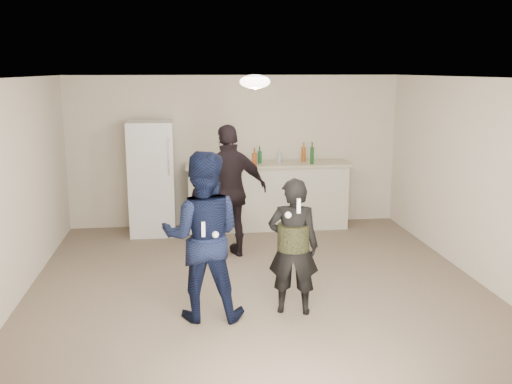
{
  "coord_description": "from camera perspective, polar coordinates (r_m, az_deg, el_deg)",
  "views": [
    {
      "loc": [
        -0.84,
        -6.43,
        2.59
      ],
      "look_at": [
        0.0,
        0.2,
        1.15
      ],
      "focal_mm": 40.0,
      "sensor_mm": 36.0,
      "label": 1
    }
  ],
  "objects": [
    {
      "name": "floor",
      "position": [
        6.98,
        0.21,
        -9.61
      ],
      "size": [
        6.0,
        6.0,
        0.0
      ],
      "primitive_type": "plane",
      "color": "#6B5B4C",
      "rests_on": "ground"
    },
    {
      "name": "ceiling",
      "position": [
        6.49,
        0.23,
        11.36
      ],
      "size": [
        6.0,
        6.0,
        0.0
      ],
      "primitive_type": "plane",
      "rotation": [
        3.14,
        0.0,
        0.0
      ],
      "color": "silver",
      "rests_on": "wall_back"
    },
    {
      "name": "wall_back",
      "position": [
        9.56,
        -2.11,
        4.1
      ],
      "size": [
        6.0,
        0.0,
        6.0
      ],
      "primitive_type": "plane",
      "rotation": [
        1.57,
        0.0,
        0.0
      ],
      "color": "beige",
      "rests_on": "floor"
    },
    {
      "name": "wall_front",
      "position": [
        3.78,
        6.17,
        -8.71
      ],
      "size": [
        6.0,
        0.0,
        6.0
      ],
      "primitive_type": "plane",
      "rotation": [
        -1.57,
        0.0,
        0.0
      ],
      "color": "beige",
      "rests_on": "floor"
    },
    {
      "name": "wall_left",
      "position": [
        6.84,
        -23.27,
        -0.14
      ],
      "size": [
        0.0,
        6.0,
        6.0
      ],
      "primitive_type": "plane",
      "rotation": [
        1.57,
        0.0,
        1.57
      ],
      "color": "beige",
      "rests_on": "floor"
    },
    {
      "name": "wall_right",
      "position": [
        7.48,
        21.59,
        0.98
      ],
      "size": [
        0.0,
        6.0,
        6.0
      ],
      "primitive_type": "plane",
      "rotation": [
        1.57,
        0.0,
        -1.57
      ],
      "color": "beige",
      "rests_on": "floor"
    },
    {
      "name": "counter",
      "position": [
        9.43,
        1.16,
        -0.49
      ],
      "size": [
        2.6,
        0.56,
        1.05
      ],
      "primitive_type": "cube",
      "color": "beige",
      "rests_on": "floor"
    },
    {
      "name": "counter_top",
      "position": [
        9.32,
        1.18,
        2.78
      ],
      "size": [
        2.68,
        0.64,
        0.04
      ],
      "primitive_type": "cube",
      "color": "beige",
      "rests_on": "counter"
    },
    {
      "name": "fridge",
      "position": [
        9.2,
        -10.37,
        1.38
      ],
      "size": [
        0.7,
        0.7,
        1.8
      ],
      "primitive_type": "cube",
      "color": "white",
      "rests_on": "floor"
    },
    {
      "name": "fridge_handle",
      "position": [
        8.76,
        -8.76,
        3.55
      ],
      "size": [
        0.02,
        0.02,
        0.6
      ],
      "primitive_type": "cylinder",
      "color": "silver",
      "rests_on": "fridge"
    },
    {
      "name": "ceiling_dome",
      "position": [
        6.78,
        -0.11,
        10.98
      ],
      "size": [
        0.36,
        0.36,
        0.16
      ],
      "primitive_type": "ellipsoid",
      "color": "white",
      "rests_on": "ceiling"
    },
    {
      "name": "shaker",
      "position": [
        9.19,
        -4.12,
        3.28
      ],
      "size": [
        0.08,
        0.08,
        0.17
      ],
      "primitive_type": "cylinder",
      "color": "#BCBBC0",
      "rests_on": "counter_top"
    },
    {
      "name": "man",
      "position": [
        5.96,
        -5.36,
        -4.43
      ],
      "size": [
        0.95,
        0.78,
        1.79
      ],
      "primitive_type": "imported",
      "rotation": [
        0.0,
        0.0,
        3.01
      ],
      "color": "#101C45",
      "rests_on": "floor"
    },
    {
      "name": "woman",
      "position": [
        6.11,
        3.74,
        -5.45
      ],
      "size": [
        0.61,
        0.47,
        1.49
      ],
      "primitive_type": "imported",
      "rotation": [
        0.0,
        0.0,
        2.9
      ],
      "color": "black",
      "rests_on": "floor"
    },
    {
      "name": "camo_shorts",
      "position": [
        6.08,
        3.76,
        -4.51
      ],
      "size": [
        0.34,
        0.34,
        0.28
      ],
      "primitive_type": "cylinder",
      "color": "#2E3518",
      "rests_on": "woman"
    },
    {
      "name": "spectator",
      "position": [
        7.91,
        -2.64,
        0.04
      ],
      "size": [
        1.17,
        0.72,
        1.86
      ],
      "primitive_type": "imported",
      "rotation": [
        0.0,
        0.0,
        3.4
      ],
      "color": "black",
      "rests_on": "floor"
    },
    {
      "name": "remote_man",
      "position": [
        5.65,
        -5.29,
        -3.72
      ],
      "size": [
        0.04,
        0.04,
        0.15
      ],
      "primitive_type": "cube",
      "color": "silver",
      "rests_on": "man"
    },
    {
      "name": "nunchuk_man",
      "position": [
        5.7,
        -4.08,
        -4.28
      ],
      "size": [
        0.07,
        0.07,
        0.07
      ],
      "primitive_type": "sphere",
      "color": "white",
      "rests_on": "man"
    },
    {
      "name": "remote_woman",
      "position": [
        5.74,
        4.28,
        -1.39
      ],
      "size": [
        0.04,
        0.04,
        0.15
      ],
      "primitive_type": "cube",
      "color": "white",
      "rests_on": "woman"
    },
    {
      "name": "nunchuk_woman",
      "position": [
        5.77,
        3.23,
        -2.31
      ],
      "size": [
        0.07,
        0.07,
        0.07
      ],
      "primitive_type": "sphere",
      "color": "white",
      "rests_on": "woman"
    },
    {
      "name": "bottle_cluster",
      "position": [
        9.3,
        2.69,
        3.55
      ],
      "size": [
        1.0,
        0.34,
        0.28
      ],
      "color": "#154C1C",
      "rests_on": "counter_top"
    }
  ]
}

